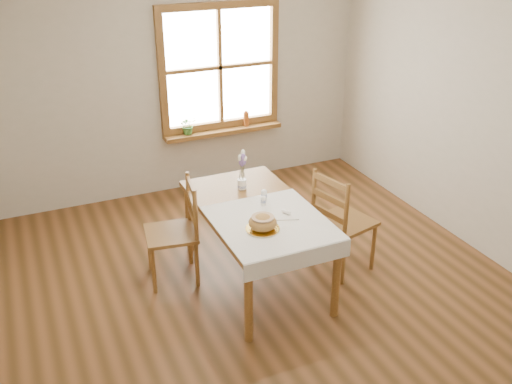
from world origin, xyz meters
The scene contains 18 objects.
ground centered at (0.00, 0.00, 0.00)m, with size 5.00×5.00×0.00m, color brown.
room_walls centered at (0.00, 0.00, 1.71)m, with size 4.60×5.10×2.65m.
window centered at (0.50, 2.47, 1.45)m, with size 1.46×0.08×1.46m.
window_sill centered at (0.50, 2.40, 0.69)m, with size 1.46×0.20×0.05m.
dining_table centered at (0.00, 0.30, 0.66)m, with size 0.90×1.60×0.75m.
table_linen centered at (0.00, 0.00, 0.76)m, with size 0.91×0.99×0.01m, color white.
chair_left centered at (-0.68, 0.64, 0.48)m, with size 0.45×0.47×0.96m, color olive, non-canonical shape.
chair_right centered at (0.84, 0.17, 0.51)m, with size 0.47×0.49×1.01m, color olive, non-canonical shape.
bread_plate centered at (-0.12, -0.09, 0.77)m, with size 0.27×0.27×0.01m, color white.
bread_loaf centered at (-0.12, -0.09, 0.84)m, with size 0.23×0.23×0.13m, color #B3833F.
egg_napkin centered at (0.15, 0.06, 0.77)m, with size 0.23×0.19×0.01m, color white.
eggs centered at (0.15, 0.06, 0.79)m, with size 0.17×0.16×0.04m, color white, non-canonical shape.
salt_shaker centered at (0.12, 0.39, 0.81)m, with size 0.05×0.05×0.10m, color white.
pepper_shaker centered at (0.07, 0.30, 0.80)m, with size 0.05×0.05×0.09m, color white.
flower_vase centered at (0.03, 0.69, 0.80)m, with size 0.08×0.08×0.09m, color white.
lavender_bouquet centered at (0.03, 0.69, 0.98)m, with size 0.15×0.15×0.28m, color #735699, non-canonical shape.
potted_plant centered at (0.06, 2.40, 0.80)m, with size 0.19×0.21×0.17m, color #3B732E.
amber_bottle centered at (0.80, 2.40, 0.81)m, with size 0.07×0.07×0.19m, color #AA551F.
Camera 1 is at (-1.78, -3.71, 3.04)m, focal length 40.00 mm.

